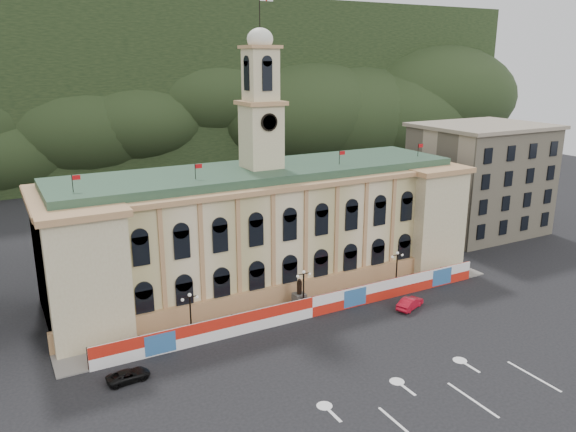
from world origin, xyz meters
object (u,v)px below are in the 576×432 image
statue (299,298)px  lamp_center (304,287)px  red_sedan (410,303)px  black_suv (128,376)px

statue → lamp_center: (0.00, -1.00, 1.89)m
statue → red_sedan: 13.38m
red_sedan → statue: bearing=38.8°
lamp_center → red_sedan: size_ratio=1.14×
black_suv → lamp_center: bearing=-80.9°
lamp_center → red_sedan: 13.12m
red_sedan → lamp_center: bearing=42.7°
lamp_center → red_sedan: (11.61, -5.63, -2.37)m
statue → lamp_center: bearing=-90.0°
red_sedan → black_suv: (-33.65, 0.21, -0.15)m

